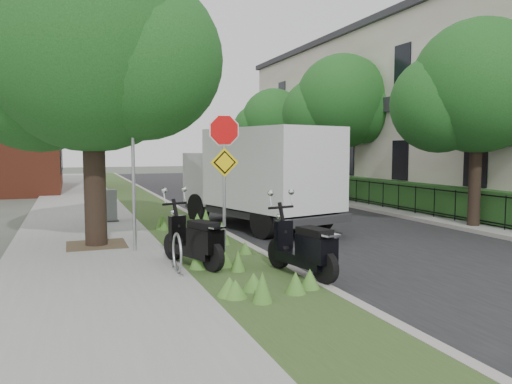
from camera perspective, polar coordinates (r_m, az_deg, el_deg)
ground at (r=11.13m, az=4.28°, el=-7.84°), size 120.00×120.00×0.00m
sidewalk_near at (r=19.99m, az=-19.51°, el=-2.22°), size 3.50×60.00×0.12m
verge at (r=20.22m, az=-11.69°, el=-1.96°), size 2.00×60.00×0.12m
kerb_near at (r=20.40m, az=-8.92°, el=-1.84°), size 0.20×60.00×0.13m
road at (r=21.38m, az=0.31°, el=-1.63°), size 7.00×60.00×0.01m
kerb_far at (r=22.85m, az=8.54°, el=-1.11°), size 0.20×60.00×0.13m
footpath_far at (r=23.72m, az=12.13°, el=-0.95°), size 3.20×60.00×0.12m
street_tree_main at (r=12.93m, az=-18.71°, el=15.13°), size 6.21×5.54×7.66m
bare_post at (r=11.73m, az=-13.86°, el=3.14°), size 0.08×0.08×4.00m
bike_hoop at (r=9.64m, az=-8.99°, el=-6.89°), size 0.06×0.78×0.77m
sign_assembly at (r=10.90m, az=-3.66°, el=4.23°), size 0.94×0.08×3.22m
fence_far at (r=23.14m, az=10.07°, el=0.45°), size 0.04×24.00×1.00m
hedge_far at (r=23.51m, az=11.54°, el=0.50°), size 1.00×24.00×1.10m
terrace_houses at (r=25.59m, az=18.59°, el=8.51°), size 7.40×26.40×8.20m
far_tree_a at (r=16.63m, az=23.79°, el=10.30°), size 4.60×4.10×6.22m
far_tree_b at (r=23.06m, az=9.58°, el=9.64°), size 4.83×4.31×6.56m
far_tree_c at (r=30.21m, az=1.88°, el=7.80°), size 4.37×3.89×5.93m
scooter_near at (r=9.99m, az=-6.61°, el=-5.99°), size 0.90×1.87×0.93m
scooter_far at (r=9.17m, az=5.96°, el=-6.95°), size 0.68×1.95×0.94m
box_truck at (r=15.36m, az=0.46°, el=2.15°), size 3.68×6.17×2.62m
utility_cabinet at (r=16.84m, az=-16.82°, el=-1.56°), size 0.78×0.53×1.03m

